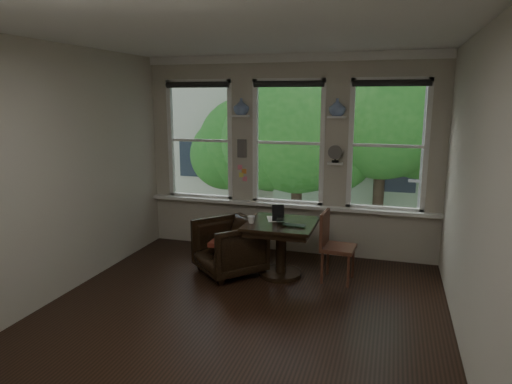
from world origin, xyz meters
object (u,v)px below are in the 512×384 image
(armchair_left, at_px, (229,247))
(laptop, at_px, (293,226))
(mug, at_px, (251,220))
(side_chair_right, at_px, (338,247))
(table, at_px, (281,249))

(armchair_left, bearing_deg, laptop, 37.38)
(armchair_left, relative_size, mug, 7.89)
(side_chair_right, bearing_deg, laptop, 117.40)
(side_chair_right, xyz_separation_m, mug, (-1.13, -0.21, 0.34))
(armchair_left, bearing_deg, table, 50.82)
(armchair_left, xyz_separation_m, laptop, (0.89, -0.07, 0.39))
(side_chair_right, bearing_deg, armchair_left, 101.11)
(laptop, relative_size, mug, 2.87)
(armchair_left, relative_size, laptop, 2.75)
(laptop, xyz_separation_m, mug, (-0.56, 0.03, 0.04))
(table, bearing_deg, mug, -157.80)
(table, height_order, mug, mug)
(table, distance_m, armchair_left, 0.71)
(table, distance_m, mug, 0.58)
(armchair_left, height_order, mug, mug)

